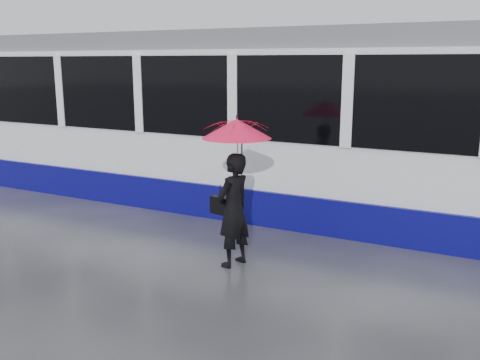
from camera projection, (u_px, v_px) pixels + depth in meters
The scene contains 6 objects.
ground at pixel (172, 238), 8.67m from camera, with size 90.00×90.00×0.00m, color #2A2A2F.
rails at pixel (242, 202), 10.83m from camera, with size 34.00×1.51×0.02m.
tram at pixel (120, 115), 11.85m from camera, with size 26.00×2.56×3.35m.
woman at pixel (233, 210), 7.36m from camera, with size 0.58×0.38×1.59m, color black.
umbrella at pixel (237, 142), 7.13m from camera, with size 1.12×1.12×1.08m.
handbag at pixel (220, 205), 7.47m from camera, with size 0.31×0.18×0.43m.
Camera 1 is at (4.79, -6.81, 2.80)m, focal length 40.00 mm.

